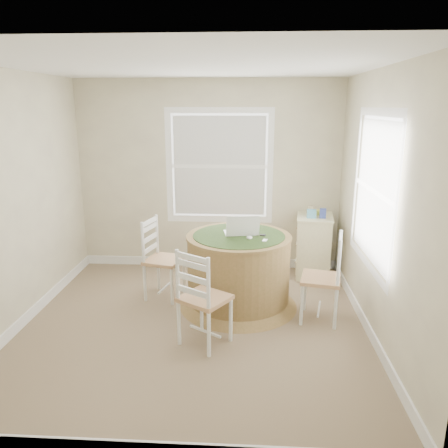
{
  "coord_description": "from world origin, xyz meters",
  "views": [
    {
      "loc": [
        0.56,
        -4.14,
        2.24
      ],
      "look_at": [
        0.29,
        0.45,
        1.0
      ],
      "focal_mm": 35.0,
      "sensor_mm": 36.0,
      "label": 1
    }
  ],
  "objects_px": {
    "chair_left": "(164,260)",
    "chair_right": "(321,278)",
    "chair_near": "(205,298)",
    "round_table": "(239,268)",
    "corner_chest": "(313,246)",
    "laptop": "(241,231)"
  },
  "relations": [
    {
      "from": "chair_near",
      "to": "corner_chest",
      "type": "relative_size",
      "value": 1.14
    },
    {
      "from": "chair_left",
      "to": "chair_near",
      "type": "bearing_deg",
      "value": -136.22
    },
    {
      "from": "chair_right",
      "to": "corner_chest",
      "type": "height_order",
      "value": "chair_right"
    },
    {
      "from": "chair_right",
      "to": "corner_chest",
      "type": "xyz_separation_m",
      "value": [
        0.1,
        1.31,
        -0.06
      ]
    },
    {
      "from": "round_table",
      "to": "chair_near",
      "type": "height_order",
      "value": "chair_near"
    },
    {
      "from": "chair_left",
      "to": "laptop",
      "type": "relative_size",
      "value": 2.27
    },
    {
      "from": "round_table",
      "to": "chair_right",
      "type": "xyz_separation_m",
      "value": [
        0.88,
        -0.3,
        0.02
      ]
    },
    {
      "from": "chair_left",
      "to": "chair_near",
      "type": "distance_m",
      "value": 1.19
    },
    {
      "from": "chair_left",
      "to": "chair_near",
      "type": "height_order",
      "value": "same"
    },
    {
      "from": "chair_right",
      "to": "corner_chest",
      "type": "distance_m",
      "value": 1.31
    },
    {
      "from": "chair_left",
      "to": "corner_chest",
      "type": "bearing_deg",
      "value": -52.1
    },
    {
      "from": "chair_left",
      "to": "chair_right",
      "type": "relative_size",
      "value": 1.0
    },
    {
      "from": "round_table",
      "to": "chair_right",
      "type": "distance_m",
      "value": 0.93
    },
    {
      "from": "chair_right",
      "to": "chair_near",
      "type": "bearing_deg",
      "value": -52.68
    },
    {
      "from": "chair_near",
      "to": "laptop",
      "type": "height_order",
      "value": "laptop"
    },
    {
      "from": "chair_right",
      "to": "laptop",
      "type": "bearing_deg",
      "value": -99.97
    },
    {
      "from": "laptop",
      "to": "chair_near",
      "type": "bearing_deg",
      "value": 60.47
    },
    {
      "from": "chair_left",
      "to": "chair_right",
      "type": "bearing_deg",
      "value": -90.96
    },
    {
      "from": "chair_near",
      "to": "corner_chest",
      "type": "xyz_separation_m",
      "value": [
        1.29,
        1.87,
        -0.06
      ]
    },
    {
      "from": "round_table",
      "to": "chair_right",
      "type": "relative_size",
      "value": 1.43
    },
    {
      "from": "chair_near",
      "to": "chair_right",
      "type": "xyz_separation_m",
      "value": [
        1.18,
        0.56,
        0.0
      ]
    },
    {
      "from": "round_table",
      "to": "chair_left",
      "type": "bearing_deg",
      "value": -175.92
    }
  ]
}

